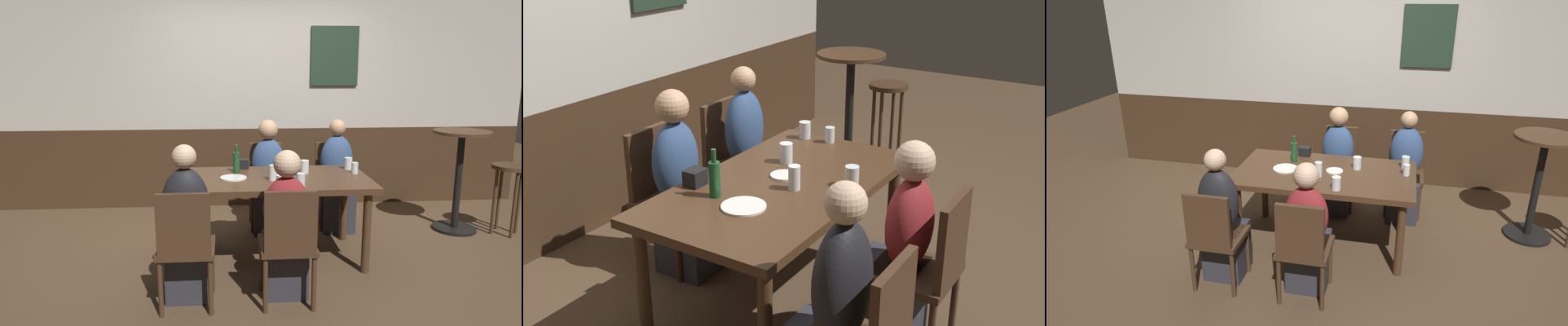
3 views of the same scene
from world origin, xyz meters
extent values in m
plane|color=#4C3826|center=(0.00, 0.00, 0.00)|extent=(12.00, 12.00, 0.00)
cube|color=#3D2819|center=(0.00, 1.65, 0.47)|extent=(6.40, 0.10, 0.95)
cube|color=#472D1C|center=(0.00, 0.00, 0.71)|extent=(1.63, 0.91, 0.05)
cylinder|color=#472D1C|center=(0.72, -0.37, 0.34)|extent=(0.07, 0.07, 0.69)
cylinder|color=#472D1C|center=(-0.72, 0.37, 0.34)|extent=(0.07, 0.07, 0.69)
cylinder|color=#472D1C|center=(0.72, 0.37, 0.34)|extent=(0.07, 0.07, 0.69)
cube|color=#422B1C|center=(0.00, -0.79, 0.43)|extent=(0.40, 0.40, 0.04)
cube|color=#422B1C|center=(0.00, -0.97, 0.67)|extent=(0.36, 0.04, 0.43)
cylinder|color=#422B1C|center=(-0.17, -0.62, 0.21)|extent=(0.04, 0.04, 0.41)
cylinder|color=#422B1C|center=(0.17, -0.62, 0.21)|extent=(0.04, 0.04, 0.41)
cylinder|color=#422B1C|center=(0.17, -0.96, 0.21)|extent=(0.04, 0.04, 0.41)
cube|color=#422B1C|center=(0.72, 0.79, 0.43)|extent=(0.40, 0.40, 0.04)
cube|color=#422B1C|center=(0.72, 0.97, 0.67)|extent=(0.36, 0.04, 0.43)
cylinder|color=#422B1C|center=(0.89, 0.62, 0.21)|extent=(0.04, 0.04, 0.41)
cylinder|color=#422B1C|center=(0.55, 0.62, 0.21)|extent=(0.04, 0.04, 0.41)
cylinder|color=#422B1C|center=(0.89, 0.96, 0.21)|extent=(0.04, 0.04, 0.41)
cylinder|color=#422B1C|center=(0.55, 0.96, 0.21)|extent=(0.04, 0.04, 0.41)
cube|color=#422B1C|center=(0.00, 0.79, 0.43)|extent=(0.40, 0.40, 0.04)
cube|color=#422B1C|center=(0.00, 0.97, 0.67)|extent=(0.36, 0.04, 0.43)
cylinder|color=#422B1C|center=(0.17, 0.62, 0.21)|extent=(0.04, 0.04, 0.41)
cylinder|color=#422B1C|center=(-0.17, 0.62, 0.21)|extent=(0.04, 0.04, 0.41)
cylinder|color=#422B1C|center=(0.17, 0.96, 0.21)|extent=(0.04, 0.04, 0.41)
cylinder|color=#422B1C|center=(-0.17, 0.96, 0.21)|extent=(0.04, 0.04, 0.41)
cube|color=#422B1C|center=(-0.72, -0.97, 0.67)|extent=(0.36, 0.04, 0.43)
cube|color=#2D2D38|center=(0.00, -0.66, 0.23)|extent=(0.32, 0.34, 0.45)
ellipsoid|color=maroon|center=(0.00, -0.75, 0.69)|extent=(0.34, 0.22, 0.48)
sphere|color=#DBB293|center=(0.00, -0.75, 1.02)|extent=(0.20, 0.20, 0.20)
cube|color=#2D2D38|center=(0.72, 0.66, 0.23)|extent=(0.32, 0.34, 0.45)
ellipsoid|color=#334C7A|center=(0.72, 0.75, 0.72)|extent=(0.34, 0.22, 0.54)
sphere|color=tan|center=(0.72, 0.75, 1.07)|extent=(0.17, 0.17, 0.17)
cube|color=#2D2D38|center=(0.00, 0.66, 0.23)|extent=(0.32, 0.34, 0.45)
ellipsoid|color=#334C7A|center=(0.00, 0.75, 0.71)|extent=(0.34, 0.22, 0.51)
sphere|color=tan|center=(0.00, 0.75, 1.05)|extent=(0.20, 0.20, 0.20)
ellipsoid|color=black|center=(-0.72, -0.75, 0.73)|extent=(0.34, 0.22, 0.55)
sphere|color=#DBB293|center=(-0.72, -0.75, 1.08)|extent=(0.17, 0.17, 0.17)
cylinder|color=silver|center=(0.73, 0.09, 0.79)|extent=(0.06, 0.06, 0.10)
cylinder|color=gold|center=(0.73, 0.09, 0.78)|extent=(0.05, 0.05, 0.08)
cylinder|color=silver|center=(0.71, 0.27, 0.80)|extent=(0.07, 0.07, 0.11)
cylinder|color=gold|center=(0.71, 0.27, 0.77)|extent=(0.07, 0.07, 0.06)
cylinder|color=silver|center=(0.16, -0.35, 0.80)|extent=(0.08, 0.08, 0.11)
cylinder|color=silver|center=(0.16, -0.35, 0.76)|extent=(0.07, 0.07, 0.04)
cylinder|color=silver|center=(-0.04, -0.11, 0.81)|extent=(0.06, 0.06, 0.13)
cylinder|color=#331E14|center=(-0.04, -0.11, 0.78)|extent=(0.06, 0.06, 0.08)
cylinder|color=silver|center=(0.28, 0.14, 0.80)|extent=(0.08, 0.08, 0.12)
cylinder|color=#B26623|center=(0.28, 0.14, 0.78)|extent=(0.07, 0.07, 0.08)
cylinder|color=#194723|center=(-0.34, 0.19, 0.84)|extent=(0.06, 0.06, 0.19)
cylinder|color=#194723|center=(-0.34, 0.19, 0.97)|extent=(0.03, 0.03, 0.07)
cylinder|color=white|center=(-0.37, -0.02, 0.75)|extent=(0.23, 0.23, 0.01)
cylinder|color=white|center=(0.08, 0.03, 0.75)|extent=(0.16, 0.16, 0.01)
cube|color=black|center=(-0.28, 0.37, 0.79)|extent=(0.11, 0.09, 0.09)
cylinder|color=black|center=(1.95, 0.56, 0.01)|extent=(0.44, 0.44, 0.03)
cylinder|color=black|center=(1.95, 0.56, 0.53)|extent=(0.07, 0.07, 0.99)
cylinder|color=#472D1C|center=(1.95, 0.56, 1.04)|extent=(0.56, 0.56, 0.03)
cylinder|color=#422B1C|center=(2.40, 0.41, 0.70)|extent=(0.34, 0.34, 0.04)
cylinder|color=#422B1C|center=(2.53, 0.41, 0.34)|extent=(0.03, 0.03, 0.68)
cylinder|color=#422B1C|center=(2.40, 0.54, 0.34)|extent=(0.03, 0.03, 0.68)
cylinder|color=#422B1C|center=(2.27, 0.41, 0.34)|extent=(0.03, 0.03, 0.68)
cylinder|color=#422B1C|center=(2.40, 0.28, 0.34)|extent=(0.03, 0.03, 0.68)
camera|label=1|loc=(-0.42, -3.92, 1.71)|focal=32.04mm
camera|label=2|loc=(-2.75, -1.76, 2.12)|focal=44.78mm
camera|label=3|loc=(0.67, -3.65, 2.31)|focal=30.37mm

